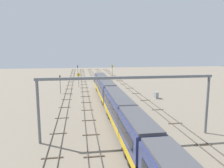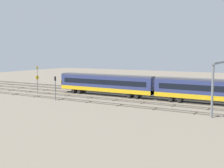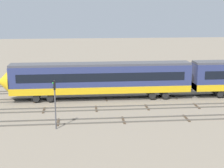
% 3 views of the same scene
% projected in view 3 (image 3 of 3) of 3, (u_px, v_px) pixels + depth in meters
% --- Properties ---
extents(ground_plane, '(187.20, 187.20, 0.00)m').
position_uv_depth(ground_plane, '(141.00, 98.00, 46.92)').
color(ground_plane, gray).
extents(track_near_foreground, '(171.20, 2.40, 0.16)m').
position_uv_depth(track_near_foreground, '(131.00, 83.00, 55.91)').
color(track_near_foreground, '#59544C').
rests_on(track_near_foreground, ground).
extents(track_second_near, '(171.20, 2.40, 0.16)m').
position_uv_depth(track_second_near, '(135.00, 90.00, 51.41)').
color(track_second_near, '#59544C').
rests_on(track_second_near, ground).
extents(track_with_train, '(171.20, 2.40, 0.16)m').
position_uv_depth(track_with_train, '(141.00, 97.00, 46.90)').
color(track_with_train, '#59544C').
rests_on(track_with_train, ground).
extents(track_second_far, '(171.20, 2.40, 0.16)m').
position_uv_depth(track_second_far, '(147.00, 107.00, 42.40)').
color(track_second_far, '#59544C').
rests_on(track_second_far, ground).
extents(track_far_background, '(171.20, 2.40, 0.16)m').
position_uv_depth(track_far_background, '(155.00, 119.00, 37.89)').
color(track_far_background, '#59544C').
rests_on(track_far_background, ground).
extents(signal_light_trackside_departure, '(0.31, 0.32, 5.08)m').
position_uv_depth(signal_light_trackside_departure, '(55.00, 98.00, 34.26)').
color(signal_light_trackside_departure, '#4C4C51').
rests_on(signal_light_trackside_departure, ground).
extents(relay_cabinet, '(1.52, 0.69, 1.60)m').
position_uv_depth(relay_cabinet, '(118.00, 75.00, 58.83)').
color(relay_cabinet, gray).
rests_on(relay_cabinet, ground).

